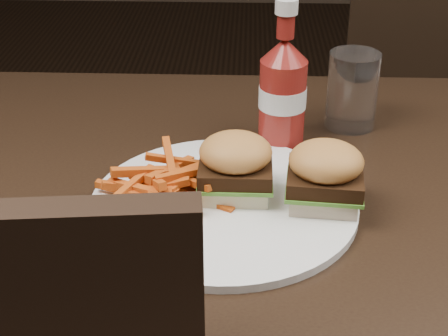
{
  "coord_description": "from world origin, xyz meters",
  "views": [
    {
      "loc": [
        -0.01,
        -0.74,
        1.21
      ],
      "look_at": [
        -0.04,
        -0.02,
        0.8
      ],
      "focal_mm": 55.0,
      "sensor_mm": 36.0,
      "label": 1
    }
  ],
  "objects_px": {
    "plate": "(224,204)",
    "tumbler": "(352,91)",
    "chair_far": "(419,143)",
    "dining_table": "(252,207)",
    "ketchup_bottle": "(282,105)"
  },
  "relations": [
    {
      "from": "chair_far",
      "to": "dining_table",
      "type": "bearing_deg",
      "value": 67.74
    },
    {
      "from": "dining_table",
      "to": "chair_far",
      "type": "relative_size",
      "value": 2.79
    },
    {
      "from": "tumbler",
      "to": "dining_table",
      "type": "bearing_deg",
      "value": -125.41
    },
    {
      "from": "dining_table",
      "to": "tumbler",
      "type": "bearing_deg",
      "value": 54.59
    },
    {
      "from": "chair_far",
      "to": "tumbler",
      "type": "xyz_separation_m",
      "value": [
        -0.27,
        -0.56,
        0.38
      ]
    },
    {
      "from": "chair_far",
      "to": "plate",
      "type": "relative_size",
      "value": 1.31
    },
    {
      "from": "dining_table",
      "to": "tumbler",
      "type": "relative_size",
      "value": 10.18
    },
    {
      "from": "chair_far",
      "to": "plate",
      "type": "distance_m",
      "value": 0.98
    },
    {
      "from": "chair_far",
      "to": "ketchup_bottle",
      "type": "relative_size",
      "value": 3.29
    },
    {
      "from": "plate",
      "to": "tumbler",
      "type": "height_order",
      "value": "tumbler"
    },
    {
      "from": "ketchup_bottle",
      "to": "tumbler",
      "type": "distance_m",
      "value": 0.12
    },
    {
      "from": "dining_table",
      "to": "tumbler",
      "type": "xyz_separation_m",
      "value": [
        0.15,
        0.21,
        0.08
      ]
    },
    {
      "from": "dining_table",
      "to": "ketchup_bottle",
      "type": "relative_size",
      "value": 9.18
    },
    {
      "from": "dining_table",
      "to": "ketchup_bottle",
      "type": "xyz_separation_m",
      "value": [
        0.04,
        0.14,
        0.08
      ]
    },
    {
      "from": "ketchup_bottle",
      "to": "chair_far",
      "type": "bearing_deg",
      "value": 59.31
    }
  ]
}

